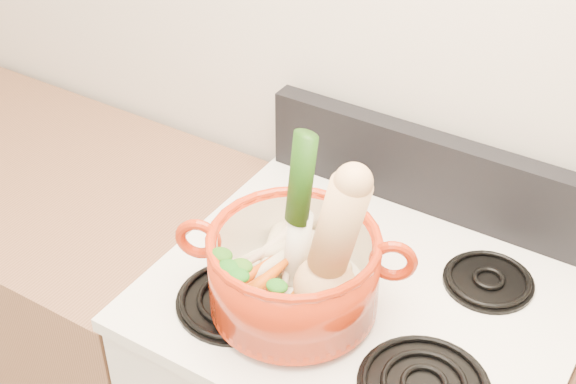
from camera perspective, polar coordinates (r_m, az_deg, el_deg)
The scene contains 24 objects.
wall_back at distance 1.61m, azimuth 12.12°, elevation 9.73°, with size 3.50×0.02×2.60m, color beige.
cooktop at distance 1.55m, azimuth 5.55°, elevation -7.33°, with size 0.78×0.67×0.03m, color silver.
control_backsplash at distance 1.70m, azimuth 10.40°, elevation 1.28°, with size 0.76×0.05×0.18m, color black.
counter_left at distance 2.41m, azimuth -18.49°, elevation -6.02°, with size 1.36×0.65×0.90m, color brown.
burner_front_left at distance 1.50m, azimuth -3.74°, elevation -7.63°, with size 0.22×0.22×0.02m, color black.
burner_front_right at distance 1.38m, azimuth 9.65°, elevation -13.33°, with size 0.22×0.22×0.02m, color black.
burner_back_left at distance 1.69m, azimuth 2.07°, elevation -1.64°, with size 0.17×0.17×0.02m, color black.
burner_back_right at distance 1.59m, azimuth 14.08°, elevation -6.06°, with size 0.17×0.17×0.02m, color black.
dutch_oven at distance 1.43m, azimuth 0.42°, elevation -5.68°, with size 0.31×0.31×0.15m, color #A9250A.
pot_handle_left at distance 1.43m, azimuth -6.40°, elevation -3.32°, with size 0.09×0.09×0.02m, color #A9250A.
pot_handle_right at distance 1.39m, azimuth 7.49°, elevation -4.89°, with size 0.09×0.09×0.02m, color #A9250A.
squash at distance 1.33m, azimuth 2.77°, elevation -3.77°, with size 0.12×0.12×0.29m, color #E1A573, non-canonical shape.
leek at distance 1.39m, azimuth 0.68°, elevation -1.28°, with size 0.05×0.05×0.31m, color silver.
ginger at distance 1.48m, azimuth 2.53°, elevation -5.16°, with size 0.09×0.06×0.05m, color tan.
parsnip_0 at distance 1.48m, azimuth -1.53°, elevation -5.07°, with size 0.04×0.04×0.22m, color #EDE4C1.
parsnip_1 at distance 1.46m, azimuth -1.43°, elevation -5.32°, with size 0.05×0.05×0.22m, color beige.
parsnip_2 at distance 1.50m, azimuth 0.10°, elevation -3.80°, with size 0.05×0.05×0.20m, color beige.
parsnip_3 at distance 1.48m, azimuth -1.80°, elevation -4.32°, with size 0.04×0.04×0.16m, color beige.
parsnip_4 at distance 1.50m, azimuth -0.24°, elevation -3.11°, with size 0.04×0.04×0.22m, color beige.
carrot_0 at distance 1.43m, azimuth -2.06°, elevation -7.30°, with size 0.03×0.03×0.15m, color #BF3D09.
carrot_1 at distance 1.45m, azimuth -2.57°, elevation -5.92°, with size 0.03×0.03×0.15m, color #C35409.
carrot_2 at distance 1.41m, azimuth 0.53°, elevation -7.49°, with size 0.03×0.03×0.15m, color #D4670A.
carrot_3 at distance 1.42m, azimuth -2.41°, elevation -6.77°, with size 0.03×0.03×0.15m, color #D9510A.
carrot_4 at distance 1.42m, azimuth -1.14°, elevation -5.95°, with size 0.03×0.03×0.15m, color #C25709.
Camera 1 is at (0.46, 0.38, 2.00)m, focal length 50.00 mm.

